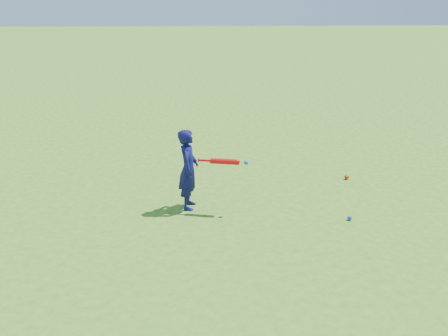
# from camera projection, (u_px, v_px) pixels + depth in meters

# --- Properties ---
(ground) EXTENTS (80.00, 80.00, 0.00)m
(ground) POSITION_uv_depth(u_px,v_px,m) (141.00, 196.00, 7.48)
(ground) COLOR #3E741B
(ground) RESTS_ON ground
(child) EXTENTS (0.32, 0.44, 1.14)m
(child) POSITION_uv_depth(u_px,v_px,m) (188.00, 169.00, 6.90)
(child) COLOR #10104A
(child) RESTS_ON ground
(ground_ball_red) EXTENTS (0.08, 0.08, 0.08)m
(ground_ball_red) POSITION_uv_depth(u_px,v_px,m) (347.00, 177.00, 8.13)
(ground_ball_red) COLOR red
(ground_ball_red) RESTS_ON ground
(ground_ball_blue) EXTENTS (0.06, 0.06, 0.06)m
(ground_ball_blue) POSITION_uv_depth(u_px,v_px,m) (350.00, 218.00, 6.67)
(ground_ball_blue) COLOR blue
(ground_ball_blue) RESTS_ON ground
(bat_swing) EXTENTS (0.68, 0.19, 0.08)m
(bat_swing) POSITION_uv_depth(u_px,v_px,m) (226.00, 162.00, 6.72)
(bat_swing) COLOR red
(bat_swing) RESTS_ON ground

